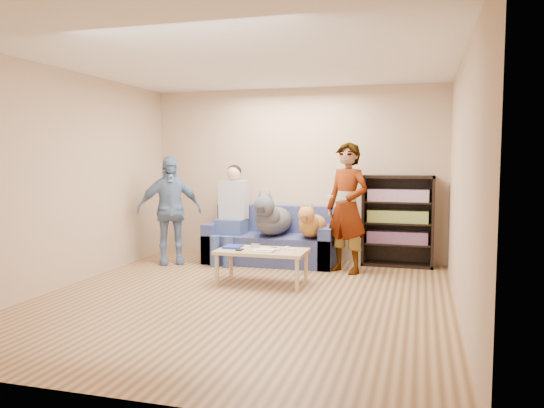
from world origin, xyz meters
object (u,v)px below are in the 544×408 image
(person_seated, at_px, (231,210))
(bookshelf, at_px, (398,219))
(person_standing_right, at_px, (347,208))
(dog_tan, at_px, (312,224))
(person_standing_left, at_px, (170,210))
(camera_silver, at_px, (256,246))
(coffee_table, at_px, (262,253))
(notebook_blue, at_px, (233,247))
(dog_gray, at_px, (272,219))
(sofa, at_px, (272,243))

(person_seated, bearing_deg, bookshelf, 8.56)
(person_standing_right, bearing_deg, dog_tan, -169.83)
(person_standing_left, distance_m, camera_silver, 1.73)
(person_seated, xyz_separation_m, dog_tan, (1.24, -0.09, -0.16))
(dog_tan, relative_size, coffee_table, 1.04)
(notebook_blue, xyz_separation_m, bookshelf, (1.96, 1.51, 0.25))
(person_seated, relative_size, bookshelf, 1.13)
(dog_tan, bearing_deg, person_standing_left, -172.08)
(notebook_blue, height_order, person_seated, person_seated)
(person_seated, bearing_deg, person_standing_left, -155.24)
(person_standing_right, relative_size, notebook_blue, 6.74)
(camera_silver, xyz_separation_m, coffee_table, (0.12, -0.12, -0.07))
(notebook_blue, bearing_deg, dog_gray, 79.78)
(person_standing_left, bearing_deg, person_standing_right, -30.01)
(notebook_blue, bearing_deg, coffee_table, -7.13)
(dog_gray, distance_m, bookshelf, 1.80)
(person_seated, xyz_separation_m, bookshelf, (2.40, 0.36, -0.09))
(person_standing_left, xyz_separation_m, camera_silver, (1.54, -0.70, -0.34))
(sofa, xyz_separation_m, bookshelf, (1.80, 0.23, 0.40))
(notebook_blue, bearing_deg, person_standing_right, 33.52)
(person_standing_left, xyz_separation_m, dog_tan, (2.06, 0.29, -0.17))
(notebook_blue, relative_size, sofa, 0.14)
(person_standing_right, relative_size, dog_tan, 1.53)
(dog_gray, bearing_deg, dog_tan, -4.99)
(person_standing_left, bearing_deg, camera_silver, -56.70)
(dog_tan, xyz_separation_m, bookshelf, (1.16, 0.45, 0.06))
(person_standing_right, xyz_separation_m, sofa, (-1.16, 0.40, -0.60))
(notebook_blue, height_order, dog_tan, dog_tan)
(dog_tan, bearing_deg, camera_silver, -117.67)
(dog_tan, bearing_deg, dog_gray, 175.01)
(dog_tan, distance_m, coffee_table, 1.20)
(person_standing_left, relative_size, sofa, 0.83)
(notebook_blue, relative_size, dog_tan, 0.23)
(person_standing_right, xyz_separation_m, person_seated, (-1.76, 0.27, -0.10))
(bookshelf, bearing_deg, dog_tan, -158.69)
(notebook_blue, bearing_deg, dog_tan, 52.95)
(sofa, distance_m, dog_tan, 0.75)
(sofa, bearing_deg, person_standing_right, -19.09)
(person_standing_left, height_order, dog_tan, person_standing_left)
(dog_gray, xyz_separation_m, coffee_table, (0.20, -1.16, -0.30))
(dog_gray, bearing_deg, notebook_blue, -100.22)
(notebook_blue, distance_m, bookshelf, 2.48)
(person_standing_left, bearing_deg, coffee_table, -58.55)
(person_standing_left, relative_size, bookshelf, 1.21)
(sofa, xyz_separation_m, person_seated, (-0.60, -0.13, 0.49))
(person_standing_right, bearing_deg, person_standing_left, -148.17)
(camera_silver, distance_m, sofa, 1.22)
(notebook_blue, distance_m, coffee_table, 0.41)
(notebook_blue, xyz_separation_m, camera_silver, (0.28, 0.07, 0.01))
(person_seated, bearing_deg, person_standing_right, -8.89)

